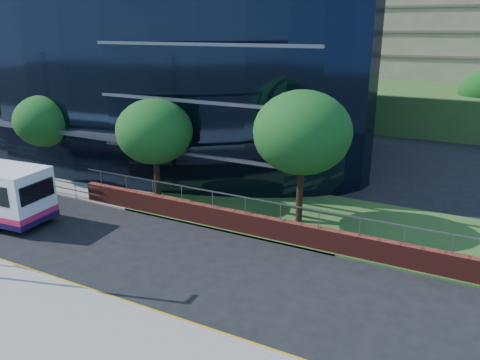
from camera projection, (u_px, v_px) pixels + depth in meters
The scene contains 7 objects.
far_forecourt at pixel (41, 167), 36.84m from camera, with size 50.00×8.00×0.10m, color gray.
grass_verge at pixel (454, 244), 23.62m from camera, with size 36.00×8.00×0.12m, color #2D511E.
glass_office at pixel (135, 57), 41.79m from camera, with size 44.00×23.10×16.00m.
retaining_wall at pixel (358, 247), 22.09m from camera, with size 34.00×0.40×2.11m.
tree_far_b at pixel (45, 121), 32.97m from camera, with size 4.29×4.29×6.05m.
tree_far_c at pixel (154, 132), 28.04m from camera, with size 4.62×4.62×6.51m.
tree_far_d at pixel (302, 133), 24.71m from camera, with size 5.28×5.28×7.44m.
Camera 1 is at (24.33, -13.03, 10.47)m, focal length 35.00 mm.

